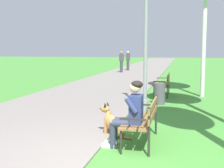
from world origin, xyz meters
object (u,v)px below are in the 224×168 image
object	(u,v)px
person_seated_on_near_bench	(130,111)
pedestrian_further_distant	(128,61)
park_bench_mid	(163,83)
litter_bin	(159,94)
park_bench_near	(143,117)
dog_shepherd	(114,124)
lamp_post_near	(146,33)
pedestrian_distant	(121,62)

from	to	relation	value
person_seated_on_near_bench	pedestrian_further_distant	world-z (taller)	pedestrian_further_distant
park_bench_mid	litter_bin	distance (m)	1.87
park_bench_near	dog_shepherd	size ratio (longest dim) A/B	1.89
park_bench_near	park_bench_mid	size ratio (longest dim) A/B	1.00
lamp_post_near	pedestrian_further_distant	distance (m)	16.24
park_bench_near	lamp_post_near	size ratio (longest dim) A/B	0.34
park_bench_near	dog_shepherd	xyz separation A→B (m)	(-0.66, 0.32, -0.25)
litter_bin	pedestrian_further_distant	xyz separation A→B (m)	(-3.72, 14.78, 0.49)
litter_bin	lamp_post_near	bearing A→B (deg)	-108.67
litter_bin	pedestrian_distant	distance (m)	13.11
litter_bin	park_bench_mid	bearing A→B (deg)	89.69
pedestrian_distant	pedestrian_further_distant	size ratio (longest dim) A/B	1.00
park_bench_mid	dog_shepherd	distance (m)	5.81
park_bench_near	park_bench_mid	bearing A→B (deg)	90.03
pedestrian_distant	pedestrian_further_distant	distance (m)	2.25
lamp_post_near	litter_bin	size ratio (longest dim) A/B	6.33
lamp_post_near	pedestrian_further_distant	xyz separation A→B (m)	(-3.37, 15.82, -1.45)
pedestrian_distant	pedestrian_further_distant	world-z (taller)	same
person_seated_on_near_bench	lamp_post_near	distance (m)	3.85
litter_bin	pedestrian_distant	bearing A→B (deg)	106.98
lamp_post_near	pedestrian_further_distant	size ratio (longest dim) A/B	2.69
park_bench_mid	person_seated_on_near_bench	size ratio (longest dim) A/B	1.20
person_seated_on_near_bench	pedestrian_distant	size ratio (longest dim) A/B	0.76
park_bench_mid	person_seated_on_near_bench	distance (m)	6.40
person_seated_on_near_bench	dog_shepherd	distance (m)	0.88
park_bench_mid	lamp_post_near	world-z (taller)	lamp_post_near
lamp_post_near	pedestrian_distant	world-z (taller)	lamp_post_near
dog_shepherd	lamp_post_near	size ratio (longest dim) A/B	0.18
pedestrian_distant	park_bench_mid	bearing A→B (deg)	-70.23
dog_shepherd	pedestrian_further_distant	size ratio (longest dim) A/B	0.48
person_seated_on_near_bench	pedestrian_distant	distance (m)	17.45
litter_bin	park_bench_near	bearing A→B (deg)	-89.82
dog_shepherd	litter_bin	bearing A→B (deg)	80.67
park_bench_near	pedestrian_distant	bearing A→B (deg)	102.90
pedestrian_further_distant	person_seated_on_near_bench	bearing A→B (deg)	-79.64
lamp_post_near	litter_bin	world-z (taller)	lamp_post_near
pedestrian_distant	pedestrian_further_distant	xyz separation A→B (m)	(0.10, 2.25, 0.00)
dog_shepherd	litter_bin	world-z (taller)	dog_shepherd
park_bench_near	park_bench_mid	distance (m)	6.09
lamp_post_near	litter_bin	bearing A→B (deg)	71.33
person_seated_on_near_bench	litter_bin	distance (m)	4.55
park_bench_mid	lamp_post_near	bearing A→B (deg)	-97.11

